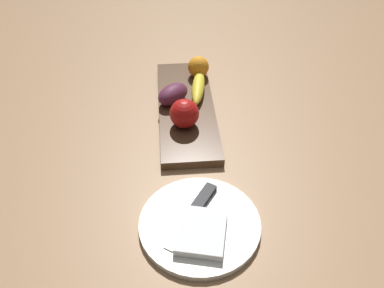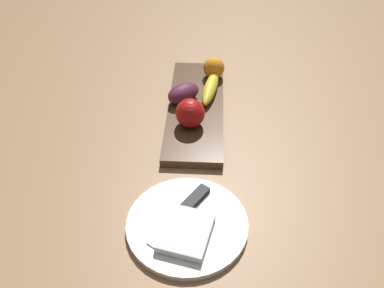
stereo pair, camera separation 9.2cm
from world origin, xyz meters
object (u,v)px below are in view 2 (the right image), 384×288
fruit_tray (196,109)px  knife (189,205)px  apple (190,113)px  grape_bunch (183,93)px  orange_near_apple (214,68)px  banana (210,88)px  folded_napkin (186,232)px  dinner_plate (187,224)px

fruit_tray → knife: 0.34m
apple → grape_bunch: size_ratio=0.78×
orange_near_apple → knife: (0.48, -0.04, -0.03)m
fruit_tray → banana: 0.08m
orange_near_apple → grape_bunch: orange_near_apple is taller
orange_near_apple → folded_napkin: size_ratio=0.56×
banana → folded_napkin: bearing=4.9°
folded_napkin → banana: bearing=175.4°
grape_bunch → folded_napkin: bearing=4.5°
fruit_tray → grape_bunch: size_ratio=4.64×
grape_bunch → folded_napkin: grape_bunch is taller
banana → folded_napkin: size_ratio=1.51×
banana → knife: size_ratio=1.02×
knife → folded_napkin: bearing=33.0°
fruit_tray → knife: (0.34, 0.00, 0.01)m
banana → orange_near_apple: (-0.08, 0.01, 0.01)m
fruit_tray → banana: bearing=147.8°
grape_bunch → orange_near_apple: bearing=147.3°
orange_near_apple → knife: 0.49m
folded_napkin → apple: bearing=-178.2°
orange_near_apple → grape_bunch: bearing=-32.7°
fruit_tray → grape_bunch: bearing=-118.6°
fruit_tray → folded_napkin: bearing=0.0°
fruit_tray → grape_bunch: (-0.02, -0.03, 0.04)m
apple → banana: apple is taller
orange_near_apple → grape_bunch: size_ratio=0.65×
grape_bunch → apple: bearing=13.1°
orange_near_apple → dinner_plate: size_ratio=0.25×
orange_near_apple → grape_bunch: 0.15m
apple → grape_bunch: 0.11m
orange_near_apple → dinner_plate: (0.52, -0.05, -0.05)m
dinner_plate → folded_napkin: folded_napkin is taller
banana → knife: (0.40, -0.04, -0.02)m
grape_bunch → dinner_plate: size_ratio=0.39×
banana → orange_near_apple: bearing=-175.9°
orange_near_apple → dinner_plate: 0.53m
apple → grape_bunch: apple is taller
orange_near_apple → folded_napkin: bearing=-4.7°
folded_napkin → dinner_plate: bearing=-180.0°
dinner_plate → folded_napkin: bearing=0.0°
folded_napkin → orange_near_apple: bearing=175.3°
orange_near_apple → knife: orange_near_apple is taller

